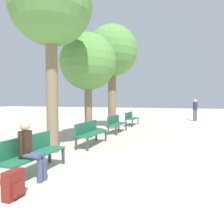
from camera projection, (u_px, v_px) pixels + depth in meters
The scene contains 11 objects.
ground_plane at pixel (118, 201), 3.67m from camera, with size 80.00×80.00×0.00m, color beige.
bench_row_0 at pixel (31, 152), 4.99m from camera, with size 0.51×1.87×0.87m.
bench_row_1 at pixel (90, 131), 8.12m from camera, with size 0.51×1.87×0.87m.
bench_row_2 at pixel (116, 122), 11.25m from camera, with size 0.51×1.87×0.87m.
bench_row_3 at pixel (131, 117), 14.38m from camera, with size 0.51×1.87×0.87m.
tree_row_0 at pixel (51, 6), 6.81m from camera, with size 2.61×2.61×6.01m.
tree_row_1 at pixel (88, 63), 9.52m from camera, with size 2.47×2.47×4.58m.
tree_row_2 at pixel (112, 52), 12.62m from camera, with size 2.96×2.96×6.00m.
person_seated at pixel (30, 148), 4.60m from camera, with size 0.58×0.33×1.27m.
backpack at pixel (14, 185), 3.74m from camera, with size 0.21×0.37×0.50m.
pedestrian_near at pixel (195, 108), 17.25m from camera, with size 0.35×0.28×1.72m.
Camera 1 is at (1.03, -3.42, 1.71)m, focal length 35.00 mm.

